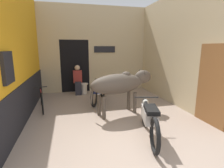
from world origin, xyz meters
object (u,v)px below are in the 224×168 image
Objects in this scene: motorcycle_near at (149,118)px; shopkeeper_seated at (78,79)px; plastic_stool at (84,88)px; motorcycle_far at (99,90)px; bicycle at (42,99)px; cow at (121,84)px.

shopkeeper_seated is at bearing 107.81° from motorcycle_near.
plastic_stool is (-1.08, 4.16, -0.21)m from motorcycle_near.
motorcycle_near is at bearing -77.60° from motorcycle_far.
motorcycle_near is at bearing -75.45° from plastic_stool.
motorcycle_far is 1.36m from plastic_stool.
bicycle is (-1.97, -0.36, -0.10)m from motorcycle_far.
motorcycle_near reaches higher than bicycle.
motorcycle_far is 2.00m from bicycle.
motorcycle_near is 2.96m from motorcycle_far.
cow is 1.24× the size of motorcycle_far.
motorcycle_far is at bearing -70.73° from plastic_stool.
plastic_stool is at bearing 109.18° from cow.
plastic_stool is at bearing 109.27° from motorcycle_far.
cow is 4.56× the size of plastic_stool.
plastic_stool is (-0.44, 1.27, -0.20)m from motorcycle_far.
shopkeeper_seated is (-1.16, 2.58, -0.25)m from cow.
shopkeeper_seated reaches higher than motorcycle_near.
motorcycle_far is at bearing -61.08° from shopkeeper_seated.
motorcycle_near is 1.10× the size of motorcycle_far.
cow is 2.67m from bicycle.
motorcycle_far reaches higher than bicycle.
motorcycle_near is 3.63m from bicycle.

